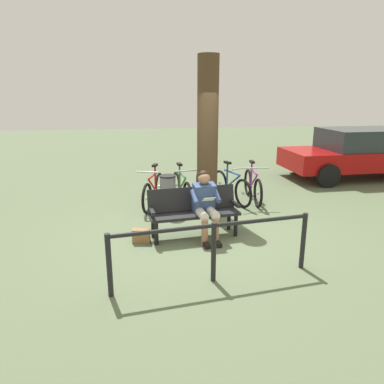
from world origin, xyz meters
TOP-DOWN VIEW (x-y plane):
  - ground_plane at (0.00, 0.00)m, footprint 40.00×40.00m
  - bench at (0.10, -0.06)m, footprint 1.64×0.66m
  - person_reading at (-0.09, 0.09)m, footprint 0.52×0.80m
  - handbag at (1.04, 0.13)m, footprint 0.32×0.18m
  - tree_trunk at (-0.42, -1.44)m, footprint 0.44×0.44m
  - litter_bin at (0.44, -1.32)m, footprint 0.34×0.34m
  - bicycle_green at (-1.62, -1.95)m, footprint 0.48×1.68m
  - bicycle_orange at (-1.09, -1.96)m, footprint 0.63×1.62m
  - bicycle_silver at (-0.42, -2.02)m, footprint 0.48×1.68m
  - bicycle_black at (0.08, -1.91)m, footprint 0.48×1.67m
  - bicycle_red at (0.73, -1.89)m, footprint 0.65×1.61m
  - railing_fence at (0.08, 1.60)m, footprint 2.80×0.42m
  - parked_car at (-5.46, -3.80)m, footprint 4.24×2.10m

SIDE VIEW (x-z plane):
  - ground_plane at x=0.00m, z-range 0.00..0.00m
  - handbag at x=1.04m, z-range 0.00..0.24m
  - bicycle_green at x=-1.62m, z-range -0.11..0.83m
  - bicycle_orange at x=-1.09m, z-range -0.11..0.83m
  - bicycle_silver at x=-0.42m, z-range -0.11..0.83m
  - bicycle_black at x=0.08m, z-range -0.11..0.83m
  - bicycle_red at x=0.73m, z-range -0.11..0.83m
  - litter_bin at x=0.44m, z-range 0.00..0.84m
  - bench at x=0.10m, z-range 0.07..0.94m
  - railing_fence at x=0.08m, z-range 0.16..1.01m
  - person_reading at x=-0.09m, z-range 0.06..1.27m
  - parked_car at x=-5.46m, z-range 0.04..1.51m
  - tree_trunk at x=-0.42m, z-range 0.00..3.24m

